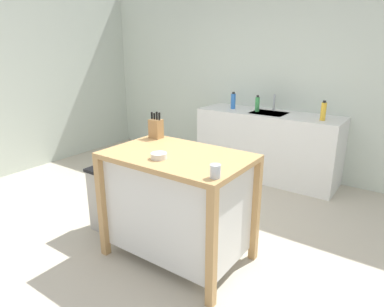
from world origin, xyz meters
The scene contains 13 objects.
ground_plane centered at (0.00, 0.00, 0.00)m, with size 6.83×6.83×0.00m, color #BCB29E.
wall_back centered at (0.00, 2.37, 1.30)m, with size 5.83×0.10×2.60m, color silver.
wall_left centered at (-2.91, 0.89, 1.30)m, with size 0.10×2.97×2.60m, color beige.
kitchen_island centered at (0.20, -0.12, 0.51)m, with size 1.13×0.73×0.92m.
knife_block centered at (-0.24, 0.15, 1.01)m, with size 0.11×0.09×0.24m.
bowl_ceramic_small centered at (0.16, -0.29, 0.94)m, with size 0.12×0.12×0.04m.
drinking_cup centered at (0.70, -0.37, 0.96)m, with size 0.07×0.07×0.09m.
trash_bin centered at (-0.60, -0.14, 0.32)m, with size 0.36×0.28×0.63m.
sink_counter centered at (0.06, 2.02, 0.45)m, with size 1.85×0.60×0.89m.
sink_faucet centered at (0.06, 2.16, 1.00)m, with size 0.02×0.02×0.22m.
bottle_dish_soap centered at (-0.10, 2.00, 0.99)m, with size 0.06×0.06×0.21m.
bottle_spray_cleaner centered at (-0.46, 1.99, 0.99)m, with size 0.06×0.06×0.23m.
bottle_hand_soap centered at (0.75, 1.93, 1.00)m, with size 0.06×0.06×0.23m.
Camera 1 is at (1.73, -2.09, 1.73)m, focal length 31.63 mm.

